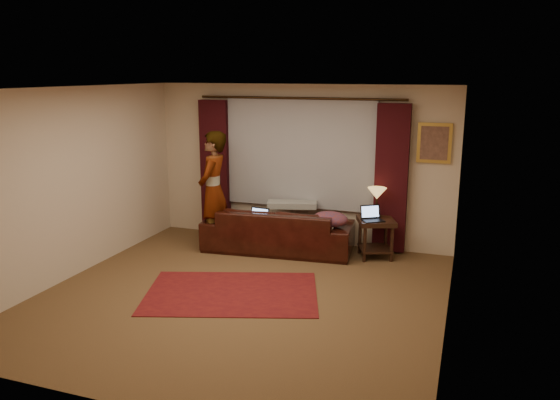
# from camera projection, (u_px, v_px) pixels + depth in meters

# --- Properties ---
(floor) EXTENTS (5.00, 5.00, 0.01)m
(floor) POSITION_uv_depth(u_px,v_px,m) (241.00, 296.00, 6.96)
(floor) COLOR brown
(floor) RESTS_ON ground
(ceiling) EXTENTS (5.00, 5.00, 0.02)m
(ceiling) POSITION_uv_depth(u_px,v_px,m) (238.00, 88.00, 6.36)
(ceiling) COLOR silver
(ceiling) RESTS_ON ground
(wall_back) EXTENTS (5.00, 0.02, 2.60)m
(wall_back) POSITION_uv_depth(u_px,v_px,m) (301.00, 165.00, 8.95)
(wall_back) COLOR beige
(wall_back) RESTS_ON ground
(wall_front) EXTENTS (5.00, 0.02, 2.60)m
(wall_front) POSITION_uv_depth(u_px,v_px,m) (115.00, 263.00, 4.36)
(wall_front) COLOR beige
(wall_front) RESTS_ON ground
(wall_left) EXTENTS (0.02, 5.00, 2.60)m
(wall_left) POSITION_uv_depth(u_px,v_px,m) (72.00, 183.00, 7.46)
(wall_left) COLOR beige
(wall_left) RESTS_ON ground
(wall_right) EXTENTS (0.02, 5.00, 2.60)m
(wall_right) POSITION_uv_depth(u_px,v_px,m) (454.00, 214.00, 5.85)
(wall_right) COLOR beige
(wall_right) RESTS_ON ground
(sheer_curtain) EXTENTS (2.50, 0.05, 1.80)m
(sheer_curtain) POSITION_uv_depth(u_px,v_px,m) (300.00, 153.00, 8.85)
(sheer_curtain) COLOR #A0A1A8
(sheer_curtain) RESTS_ON wall_back
(drape_left) EXTENTS (0.50, 0.14, 2.30)m
(drape_left) POSITION_uv_depth(u_px,v_px,m) (215.00, 168.00, 9.36)
(drape_left) COLOR black
(drape_left) RESTS_ON floor
(drape_right) EXTENTS (0.50, 0.14, 2.30)m
(drape_right) POSITION_uv_depth(u_px,v_px,m) (391.00, 179.00, 8.39)
(drape_right) COLOR black
(drape_right) RESTS_ON floor
(curtain_rod) EXTENTS (0.04, 0.04, 3.40)m
(curtain_rod) POSITION_uv_depth(u_px,v_px,m) (299.00, 98.00, 8.60)
(curtain_rod) COLOR #302010
(curtain_rod) RESTS_ON wall_back
(picture_frame) EXTENTS (0.50, 0.04, 0.60)m
(picture_frame) POSITION_uv_depth(u_px,v_px,m) (434.00, 143.00, 8.14)
(picture_frame) COLOR gold
(picture_frame) RESTS_ON wall_back
(sofa) EXTENTS (2.43, 1.23, 0.95)m
(sofa) POSITION_uv_depth(u_px,v_px,m) (278.00, 221.00, 8.64)
(sofa) COLOR black
(sofa) RESTS_ON floor
(throw_blanket) EXTENTS (0.85, 0.51, 0.09)m
(throw_blanket) POSITION_uv_depth(u_px,v_px,m) (292.00, 189.00, 8.77)
(throw_blanket) COLOR gray
(throw_blanket) RESTS_ON sofa
(clothing_pile) EXTENTS (0.62, 0.52, 0.23)m
(clothing_pile) POSITION_uv_depth(u_px,v_px,m) (330.00, 220.00, 8.30)
(clothing_pile) COLOR brown
(clothing_pile) RESTS_ON sofa
(laptop_sofa) EXTENTS (0.36, 0.38, 0.23)m
(laptop_sofa) POSITION_uv_depth(u_px,v_px,m) (256.00, 217.00, 8.48)
(laptop_sofa) COLOR black
(laptop_sofa) RESTS_ON sofa
(area_rug) EXTENTS (2.53, 2.06, 0.01)m
(area_rug) POSITION_uv_depth(u_px,v_px,m) (232.00, 293.00, 7.04)
(area_rug) COLOR maroon
(area_rug) RESTS_ON floor
(end_table) EXTENTS (0.69, 0.69, 0.61)m
(end_table) POSITION_uv_depth(u_px,v_px,m) (375.00, 238.00, 8.34)
(end_table) COLOR black
(end_table) RESTS_ON floor
(tiffany_lamp) EXTENTS (0.38, 0.38, 0.46)m
(tiffany_lamp) POSITION_uv_depth(u_px,v_px,m) (377.00, 203.00, 8.31)
(tiffany_lamp) COLOR olive
(tiffany_lamp) RESTS_ON end_table
(laptop_table) EXTENTS (0.44, 0.45, 0.22)m
(laptop_table) POSITION_uv_depth(u_px,v_px,m) (373.00, 214.00, 8.13)
(laptop_table) COLOR black
(laptop_table) RESTS_ON end_table
(person) EXTENTS (0.61, 0.61, 1.90)m
(person) POSITION_uv_depth(u_px,v_px,m) (213.00, 191.00, 8.62)
(person) COLOR gray
(person) RESTS_ON floor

